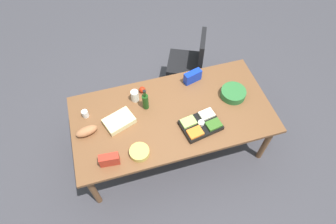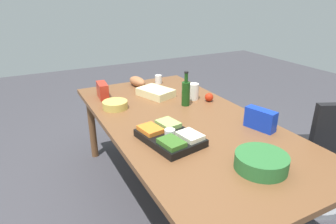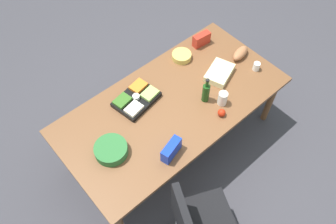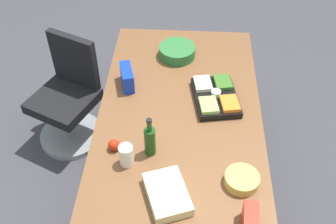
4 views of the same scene
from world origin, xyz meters
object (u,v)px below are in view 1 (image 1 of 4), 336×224
at_px(wine_bottle, 145,101).
at_px(chip_bag_blue, 193,77).
at_px(chip_bag_red, 109,160).
at_px(paper_cup, 85,114).
at_px(veggie_tray, 201,125).
at_px(bread_loaf, 87,131).
at_px(chip_bowl, 139,152).
at_px(apple_red, 142,90).
at_px(office_chair, 188,68).
at_px(conference_table, 172,117).
at_px(salad_bowl, 233,93).
at_px(sheet_cake, 119,121).
at_px(mayo_jar, 135,96).

relative_size(wine_bottle, chip_bag_blue, 1.36).
xyz_separation_m(chip_bag_red, paper_cup, (-0.17, 0.65, -0.03)).
bearing_deg(paper_cup, wine_bottle, -5.67).
bearing_deg(wine_bottle, chip_bag_blue, 19.75).
relative_size(veggie_tray, bread_loaf, 1.94).
xyz_separation_m(chip_bowl, apple_red, (0.22, 0.80, 0.01)).
relative_size(chip_bag_red, chip_bowl, 0.96).
relative_size(office_chair, apple_red, 12.62).
relative_size(conference_table, salad_bowl, 7.77).
bearing_deg(office_chair, paper_cup, -154.19).
height_order(salad_bowl, sheet_cake, salad_bowl).
height_order(office_chair, bread_loaf, office_chair).
bearing_deg(office_chair, apple_red, -145.01).
xyz_separation_m(conference_table, sheet_cake, (-0.60, 0.05, 0.10)).
distance_m(chip_bag_red, mayo_jar, 0.83).
distance_m(wine_bottle, sheet_cake, 0.37).
bearing_deg(apple_red, conference_table, -58.05).
distance_m(veggie_tray, paper_cup, 1.30).
bearing_deg(wine_bottle, paper_cup, 174.33).
bearing_deg(veggie_tray, bread_loaf, 167.98).
bearing_deg(paper_cup, mayo_jar, 6.81).
bearing_deg(paper_cup, apple_red, 13.45).
bearing_deg(wine_bottle, apple_red, 86.74).
height_order(veggie_tray, bread_loaf, bread_loaf).
xyz_separation_m(chip_bag_red, wine_bottle, (0.52, 0.58, 0.04)).
xyz_separation_m(chip_bag_blue, bread_loaf, (-1.34, -0.40, -0.02)).
bearing_deg(chip_bag_red, conference_table, 27.47).
height_order(paper_cup, bread_loaf, bread_loaf).
relative_size(chip_bag_blue, sheet_cake, 0.69).
xyz_separation_m(conference_table, chip_bag_blue, (0.38, 0.41, 0.14)).
xyz_separation_m(chip_bag_red, apple_red, (0.53, 0.82, -0.03)).
height_order(salad_bowl, bread_loaf, bread_loaf).
xyz_separation_m(paper_cup, bread_loaf, (-0.01, -0.24, 0.01)).
xyz_separation_m(veggie_tray, chip_bowl, (-0.72, -0.14, -0.00)).
distance_m(paper_cup, chip_bowl, 0.79).
height_order(veggie_tray, wine_bottle, wine_bottle).
height_order(chip_bowl, mayo_jar, mayo_jar).
relative_size(paper_cup, chip_bowl, 0.43).
relative_size(chip_bag_red, chip_bag_blue, 0.91).
height_order(office_chair, paper_cup, office_chair).
bearing_deg(salad_bowl, conference_table, -176.35).
bearing_deg(chip_bowl, apple_red, 74.70).
bearing_deg(apple_red, paper_cup, -166.55).
distance_m(office_chair, wine_bottle, 1.22).
distance_m(chip_bag_red, chip_bag_blue, 1.42).
height_order(salad_bowl, paper_cup, same).
height_order(salad_bowl, chip_bag_red, chip_bag_red).
relative_size(bread_loaf, chip_bowl, 1.15).
bearing_deg(veggie_tray, chip_bowl, -169.22).
height_order(chip_bag_blue, mayo_jar, chip_bag_blue).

